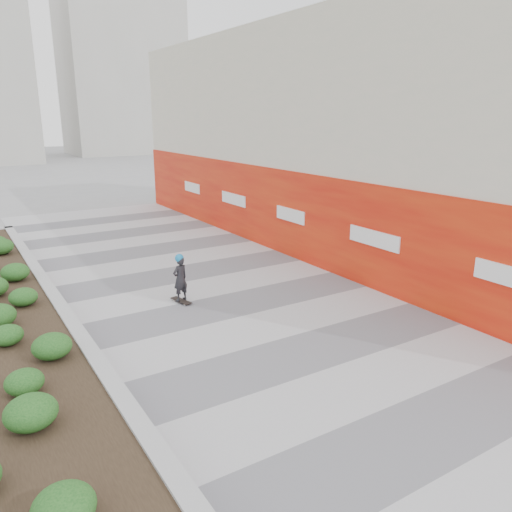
{
  "coord_description": "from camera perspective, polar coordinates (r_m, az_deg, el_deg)",
  "views": [
    {
      "loc": [
        -6.04,
        -5.77,
        4.83
      ],
      "look_at": [
        0.92,
        5.41,
        1.1
      ],
      "focal_mm": 35.0,
      "sensor_mm": 36.0,
      "label": 1
    }
  ],
  "objects": [
    {
      "name": "ground",
      "position": [
        9.65,
        12.86,
        -14.66
      ],
      "size": [
        160.0,
        160.0,
        0.0
      ],
      "primitive_type": "plane",
      "color": "gray",
      "rests_on": "ground"
    },
    {
      "name": "walkway",
      "position": [
        11.69,
        2.43,
        -8.58
      ],
      "size": [
        8.0,
        36.0,
        0.01
      ],
      "primitive_type": "cube",
      "color": "#A8A8AD",
      "rests_on": "ground"
    },
    {
      "name": "building",
      "position": [
        19.69,
        9.75,
        13.12
      ],
      "size": [
        6.04,
        24.08,
        8.0
      ],
      "color": "beige",
      "rests_on": "ground"
    },
    {
      "name": "distant_bldg_north_r",
      "position": [
        69.42,
        -15.18,
        21.24
      ],
      "size": [
        14.0,
        10.0,
        24.0
      ],
      "primitive_type": "cube",
      "color": "#ADAAA3",
      "rests_on": "ground"
    },
    {
      "name": "manhole_cover",
      "position": [
        11.96,
        4.43,
        -8.05
      ],
      "size": [
        0.44,
        0.44,
        0.01
      ],
      "primitive_type": "cylinder",
      "color": "#595654",
      "rests_on": "ground"
    },
    {
      "name": "skateboarder",
      "position": [
        13.28,
        -8.66,
        -2.53
      ],
      "size": [
        0.5,
        0.75,
        1.36
      ],
      "rotation": [
        0.0,
        0.0,
        0.22
      ],
      "color": "beige",
      "rests_on": "ground"
    }
  ]
}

